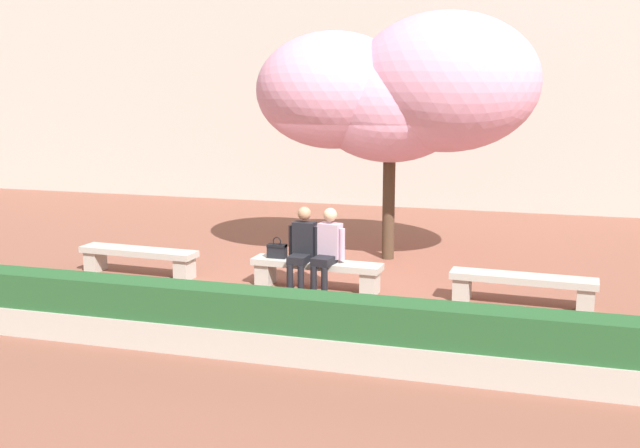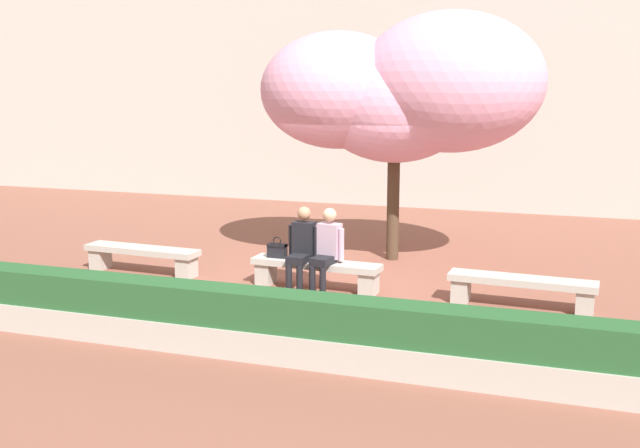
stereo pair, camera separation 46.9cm
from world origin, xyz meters
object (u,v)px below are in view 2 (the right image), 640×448
at_px(person_seated_left, 302,245).
at_px(handbag, 277,250).
at_px(stone_bench_west_end, 142,255).
at_px(cherry_tree_main, 400,91).
at_px(person_seated_right, 327,247).
at_px(stone_bench_near_west, 316,270).
at_px(stone_bench_center, 522,287).

relative_size(person_seated_left, handbag, 3.81).
height_order(stone_bench_west_end, cherry_tree_main, cherry_tree_main).
bearing_deg(person_seated_right, stone_bench_west_end, 179.09).
xyz_separation_m(stone_bench_near_west, stone_bench_center, (3.11, 0.00, 0.00)).
distance_m(person_seated_left, handbag, 0.47).
relative_size(stone_bench_near_west, handbag, 6.17).
bearing_deg(stone_bench_west_end, cherry_tree_main, 30.09).
height_order(stone_bench_west_end, stone_bench_near_west, same).
height_order(handbag, cherry_tree_main, cherry_tree_main).
relative_size(stone_bench_near_west, person_seated_right, 1.62).
distance_m(stone_bench_west_end, cherry_tree_main, 5.25).
distance_m(person_seated_right, handbag, 0.87).
bearing_deg(person_seated_right, person_seated_left, -179.88).
height_order(person_seated_left, cherry_tree_main, cherry_tree_main).
relative_size(person_seated_right, cherry_tree_main, 0.26).
relative_size(person_seated_left, cherry_tree_main, 0.26).
bearing_deg(person_seated_left, stone_bench_west_end, 178.94).
relative_size(person_seated_right, handbag, 3.81).
height_order(stone_bench_west_end, person_seated_left, person_seated_left).
height_order(stone_bench_center, handbag, handbag).
xyz_separation_m(stone_bench_center, handbag, (-3.77, 0.03, 0.27)).
bearing_deg(stone_bench_center, handbag, 179.59).
height_order(person_seated_right, handbag, person_seated_right).
distance_m(stone_bench_center, person_seated_right, 2.94).
relative_size(stone_bench_near_west, cherry_tree_main, 0.42).
distance_m(stone_bench_near_west, stone_bench_center, 3.11).
bearing_deg(person_seated_left, stone_bench_near_west, 14.18).
relative_size(stone_bench_near_west, stone_bench_center, 1.00).
bearing_deg(cherry_tree_main, stone_bench_center, -43.84).
height_order(stone_bench_near_west, stone_bench_center, same).
bearing_deg(stone_bench_near_west, stone_bench_west_end, 180.00).
bearing_deg(stone_bench_west_end, handbag, 0.63).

